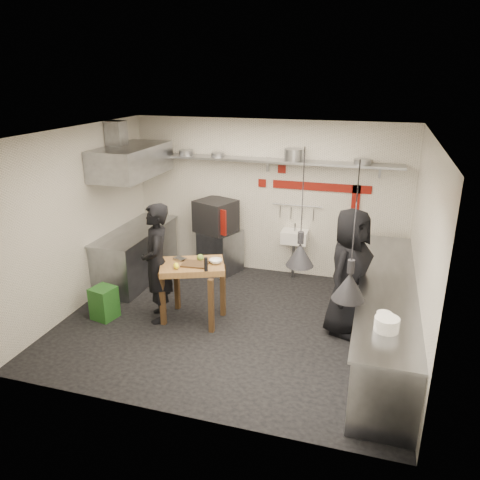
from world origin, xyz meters
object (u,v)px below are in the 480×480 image
(prep_table, at_px, (193,292))
(chef_right, at_px, (349,272))
(combi_oven, at_px, (216,216))
(green_bin, at_px, (104,303))
(chef_left, at_px, (157,263))
(oven_stand, at_px, (220,251))

(prep_table, xyz_separation_m, chef_right, (2.22, 0.32, 0.46))
(combi_oven, xyz_separation_m, chef_right, (2.50, -1.51, -0.17))
(green_bin, xyz_separation_m, chef_left, (0.81, 0.23, 0.65))
(oven_stand, relative_size, combi_oven, 1.25)
(oven_stand, relative_size, chef_right, 0.43)
(chef_left, bearing_deg, prep_table, 76.63)
(green_bin, relative_size, chef_left, 0.28)
(green_bin, bearing_deg, prep_table, 14.36)
(chef_right, bearing_deg, prep_table, 121.01)
(oven_stand, relative_size, chef_left, 0.44)
(combi_oven, bearing_deg, green_bin, -93.37)
(combi_oven, bearing_deg, chef_right, -8.86)
(green_bin, bearing_deg, oven_stand, 63.83)
(oven_stand, height_order, chef_left, chef_left)
(oven_stand, distance_m, green_bin, 2.49)
(prep_table, relative_size, chef_left, 0.51)
(chef_left, relative_size, chef_right, 0.98)
(combi_oven, relative_size, chef_left, 0.35)
(oven_stand, xyz_separation_m, chef_left, (-0.29, -2.00, 0.50))
(green_bin, relative_size, chef_right, 0.27)
(combi_oven, xyz_separation_m, prep_table, (0.28, -1.83, -0.63))
(chef_left, height_order, chef_right, chef_right)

